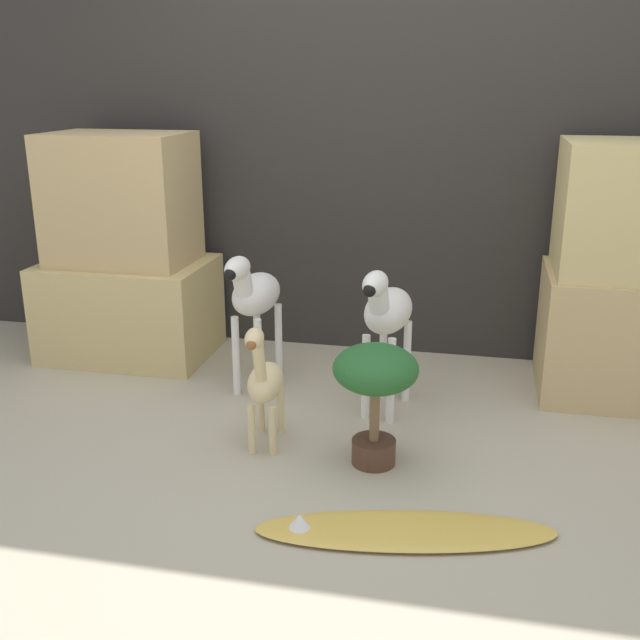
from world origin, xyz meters
name	(u,v)px	position (x,y,z in m)	size (l,w,h in m)	color
ground_plane	(319,477)	(0.00, 0.00, 0.00)	(14.00, 14.00, 0.00)	#B2A88E
wall_back	(380,150)	(0.00, 1.51, 1.10)	(6.40, 0.08, 2.20)	#2D2B28
rock_pillar_left	(126,259)	(-1.30, 1.11, 0.54)	(0.88, 0.61, 1.20)	#D1B775
zebra_right	(386,314)	(0.16, 0.65, 0.47)	(0.25, 0.50, 0.70)	white
zebra_left	(254,297)	(-0.49, 0.78, 0.47)	(0.24, 0.50, 0.70)	white
giraffe_figurine	(264,381)	(-0.27, 0.21, 0.29)	(0.17, 0.41, 0.57)	beige
potted_palm_front	(375,381)	(0.19, 0.16, 0.35)	(0.33, 0.33, 0.50)	#513323
surfboard	(401,530)	(0.35, -0.31, 0.01)	(1.05, 0.44, 0.07)	gold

